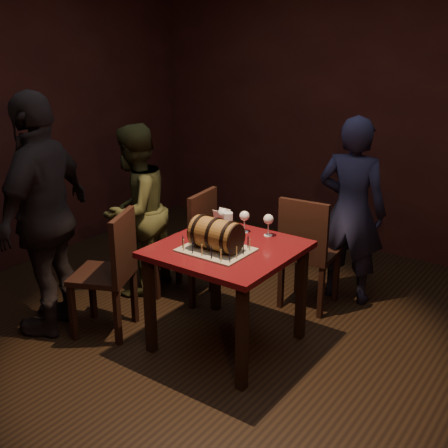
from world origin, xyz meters
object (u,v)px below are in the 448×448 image
Objects in this scene: person_back at (351,211)px; person_left_front at (45,216)px; chair_back at (307,248)px; chair_left_rear at (192,239)px; pint_of_ale at (228,223)px; wine_glass_mid at (244,217)px; wine_glass_left at (223,214)px; person_left_rear at (135,211)px; barrel_cake at (216,234)px; wine_glass_right at (268,220)px; chair_left_front at (112,267)px; pub_table at (227,262)px.

person_left_front reaches higher than person_back.
chair_left_rear is (-0.85, -0.37, 0.00)m from chair_back.
chair_back reaches higher than pint_of_ale.
pint_of_ale is at bearing -23.03° from chair_left_rear.
wine_glass_mid is 1.07× the size of pint_of_ale.
person_left_front is at bearing -135.90° from chair_back.
person_back is 2.35m from person_left_front.
wine_glass_left is at bearing 108.71° from person_left_front.
wine_glass_mid is 1.09m from person_left_rear.
person_left_front is (-0.07, -0.83, 0.17)m from person_left_rear.
barrel_cake reaches higher than wine_glass_mid.
wine_glass_left is 0.35m from wine_glass_right.
barrel_cake is 0.41× the size of chair_back.
person_left_rear is at bearing 178.44° from wine_glass_left.
person_back reaches higher than wine_glass_right.
pint_of_ale is (-0.27, -0.11, -0.05)m from wine_glass_right.
chair_left_rear is 1.30m from person_back.
chair_back and chair_left_front have the same top height.
person_left_rear is at bearing -158.36° from chair_back.
chair_left_rear and chair_left_front have the same top height.
chair_back is 1.00× the size of chair_left_rear.
pub_table is at bearing -103.16° from chair_back.
barrel_cake is 0.27× the size of person_left_rear.
chair_back is (0.41, 0.55, -0.35)m from wine_glass_left.
person_left_rear is 0.85m from person_left_front.
wine_glass_right is at bearing 13.01° from wine_glass_left.
wine_glass_right reaches higher than pint_of_ale.
wine_glass_right is at bearing 21.84° from pint_of_ale.
person_back reaches higher than wine_glass_mid.
wine_glass_mid is 0.17× the size of chair_left_front.
person_left_rear is (-1.33, -0.53, 0.19)m from chair_back.
chair_left_front is at bearing -130.05° from chair_back.
person_back is at bearing 72.85° from barrel_cake.
wine_glass_left reaches higher than pub_table.
chair_left_rear is 0.61× the size of person_back.
wine_glass_left is at bearing -165.55° from wine_glass_mid.
chair_left_front is at bearing -138.15° from wine_glass_mid.
wine_glass_left is 0.09m from pint_of_ale.
wine_glass_left is 0.11× the size of person_left_rear.
chair_left_front is at bearing -132.72° from wine_glass_left.
person_left_front is (-1.59, -1.72, 0.12)m from person_back.
chair_left_front reaches higher than wine_glass_mid.
pint_of_ale is at bearing 112.71° from barrel_cake.
wine_glass_mid is (0.16, 0.04, -0.00)m from wine_glass_left.
barrel_cake reaches higher than pint_of_ale.
pub_table is 0.25m from barrel_cake.
person_back is (1.04, 0.74, 0.24)m from chair_left_rear.
barrel_cake is at bearing -106.63° from wine_glass_right.
chair_left_front is at bearing 22.04° from person_left_rear.
pint_of_ale is at bearing -120.78° from chair_back.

